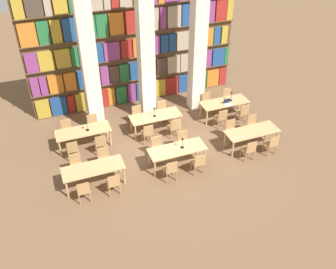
% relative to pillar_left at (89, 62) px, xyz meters
% --- Properties ---
extents(ground_plane, '(40.00, 40.00, 0.00)m').
position_rel_pillar_left_xyz_m(ground_plane, '(2.28, -2.38, -3.00)').
color(ground_plane, brown).
extents(bookshelf_bank, '(9.39, 0.35, 5.50)m').
position_rel_pillar_left_xyz_m(bookshelf_bank, '(2.29, 1.56, -0.35)').
color(bookshelf_bank, brown).
rests_on(bookshelf_bank, ground_plane).
extents(pillar_left, '(0.59, 0.59, 6.00)m').
position_rel_pillar_left_xyz_m(pillar_left, '(0.00, 0.00, 0.00)').
color(pillar_left, silver).
rests_on(pillar_left, ground_plane).
extents(pillar_center, '(0.59, 0.59, 6.00)m').
position_rel_pillar_left_xyz_m(pillar_center, '(2.28, 0.00, 0.00)').
color(pillar_center, silver).
rests_on(pillar_center, ground_plane).
extents(pillar_right, '(0.59, 0.59, 6.00)m').
position_rel_pillar_left_xyz_m(pillar_right, '(4.56, 0.00, 0.00)').
color(pillar_right, silver).
rests_on(pillar_right, ground_plane).
extents(reading_table_0, '(2.11, 0.80, 0.75)m').
position_rel_pillar_left_xyz_m(reading_table_0, '(-0.83, -3.49, -2.33)').
color(reading_table_0, tan).
rests_on(reading_table_0, ground_plane).
extents(chair_0, '(0.42, 0.40, 0.89)m').
position_rel_pillar_left_xyz_m(chair_0, '(-1.32, -4.17, -2.52)').
color(chair_0, tan).
rests_on(chair_0, ground_plane).
extents(chair_1, '(0.42, 0.40, 0.89)m').
position_rel_pillar_left_xyz_m(chair_1, '(-1.32, -2.80, -2.52)').
color(chair_1, tan).
rests_on(chair_1, ground_plane).
extents(chair_2, '(0.42, 0.40, 0.89)m').
position_rel_pillar_left_xyz_m(chair_2, '(-0.31, -4.17, -2.52)').
color(chair_2, tan).
rests_on(chair_2, ground_plane).
extents(chair_3, '(0.42, 0.40, 0.89)m').
position_rel_pillar_left_xyz_m(chair_3, '(-0.31, -2.80, -2.52)').
color(chair_3, tan).
rests_on(chair_3, ground_plane).
extents(reading_table_1, '(2.11, 0.80, 0.75)m').
position_rel_pillar_left_xyz_m(reading_table_1, '(2.24, -3.54, -2.33)').
color(reading_table_1, tan).
rests_on(reading_table_1, ground_plane).
extents(chair_4, '(0.42, 0.40, 0.89)m').
position_rel_pillar_left_xyz_m(chair_4, '(1.71, -4.22, -2.52)').
color(chair_4, tan).
rests_on(chair_4, ground_plane).
extents(chair_5, '(0.42, 0.40, 0.89)m').
position_rel_pillar_left_xyz_m(chair_5, '(1.71, -2.85, -2.52)').
color(chair_5, tan).
rests_on(chair_5, ground_plane).
extents(chair_6, '(0.42, 0.40, 0.89)m').
position_rel_pillar_left_xyz_m(chair_6, '(2.78, -4.22, -2.52)').
color(chair_6, tan).
rests_on(chair_6, ground_plane).
extents(chair_7, '(0.42, 0.40, 0.89)m').
position_rel_pillar_left_xyz_m(chair_7, '(2.78, -2.85, -2.52)').
color(chair_7, tan).
rests_on(chair_7, ground_plane).
extents(desk_lamp_0, '(0.14, 0.14, 0.45)m').
position_rel_pillar_left_xyz_m(desk_lamp_0, '(2.44, -3.53, -1.95)').
color(desk_lamp_0, black).
rests_on(desk_lamp_0, reading_table_1).
extents(reading_table_2, '(2.11, 0.80, 0.75)m').
position_rel_pillar_left_xyz_m(reading_table_2, '(5.37, -3.52, -2.33)').
color(reading_table_2, tan).
rests_on(reading_table_2, ground_plane).
extents(chair_8, '(0.42, 0.40, 0.89)m').
position_rel_pillar_left_xyz_m(chair_8, '(4.87, -4.20, -2.52)').
color(chair_8, tan).
rests_on(chair_8, ground_plane).
extents(chair_9, '(0.42, 0.40, 0.89)m').
position_rel_pillar_left_xyz_m(chair_9, '(4.87, -2.83, -2.52)').
color(chair_9, tan).
rests_on(chair_9, ground_plane).
extents(chair_10, '(0.42, 0.40, 0.89)m').
position_rel_pillar_left_xyz_m(chair_10, '(5.86, -4.20, -2.52)').
color(chair_10, tan).
rests_on(chair_10, ground_plane).
extents(chair_11, '(0.42, 0.40, 0.89)m').
position_rel_pillar_left_xyz_m(chair_11, '(5.86, -2.83, -2.52)').
color(chair_11, tan).
rests_on(chair_11, ground_plane).
extents(reading_table_3, '(2.11, 0.80, 0.75)m').
position_rel_pillar_left_xyz_m(reading_table_3, '(-0.75, -1.17, -2.33)').
color(reading_table_3, tan).
rests_on(reading_table_3, ground_plane).
extents(chair_12, '(0.42, 0.40, 0.89)m').
position_rel_pillar_left_xyz_m(chair_12, '(-1.29, -1.85, -2.52)').
color(chair_12, tan).
rests_on(chair_12, ground_plane).
extents(chair_13, '(0.42, 0.40, 0.89)m').
position_rel_pillar_left_xyz_m(chair_13, '(-1.29, -0.48, -2.52)').
color(chair_13, tan).
rests_on(chair_13, ground_plane).
extents(chair_14, '(0.42, 0.40, 0.89)m').
position_rel_pillar_left_xyz_m(chair_14, '(-0.24, -1.85, -2.52)').
color(chair_14, tan).
rests_on(chair_14, ground_plane).
extents(chair_15, '(0.42, 0.40, 0.89)m').
position_rel_pillar_left_xyz_m(chair_15, '(-0.24, -0.48, -2.52)').
color(chair_15, tan).
rests_on(chair_15, ground_plane).
extents(desk_lamp_1, '(0.14, 0.14, 0.40)m').
position_rel_pillar_left_xyz_m(desk_lamp_1, '(-0.57, -1.22, -1.98)').
color(desk_lamp_1, black).
rests_on(desk_lamp_1, reading_table_3).
extents(reading_table_4, '(2.11, 0.80, 0.75)m').
position_rel_pillar_left_xyz_m(reading_table_4, '(2.23, -1.16, -2.33)').
color(reading_table_4, tan).
rests_on(reading_table_4, ground_plane).
extents(chair_16, '(0.42, 0.40, 0.89)m').
position_rel_pillar_left_xyz_m(chair_16, '(1.66, -1.85, -2.52)').
color(chair_16, tan).
rests_on(chair_16, ground_plane).
extents(chair_17, '(0.42, 0.40, 0.89)m').
position_rel_pillar_left_xyz_m(chair_17, '(1.66, -0.47, -2.52)').
color(chair_17, tan).
rests_on(chair_17, ground_plane).
extents(chair_18, '(0.42, 0.40, 0.89)m').
position_rel_pillar_left_xyz_m(chair_18, '(2.80, -1.85, -2.52)').
color(chair_18, tan).
rests_on(chair_18, ground_plane).
extents(chair_19, '(0.42, 0.40, 0.89)m').
position_rel_pillar_left_xyz_m(chair_19, '(2.80, -0.47, -2.52)').
color(chair_19, tan).
rests_on(chair_19, ground_plane).
extents(desk_lamp_2, '(0.14, 0.14, 0.42)m').
position_rel_pillar_left_xyz_m(desk_lamp_2, '(2.18, -1.19, -1.97)').
color(desk_lamp_2, black).
rests_on(desk_lamp_2, reading_table_4).
extents(reading_table_5, '(2.11, 0.80, 0.75)m').
position_rel_pillar_left_xyz_m(reading_table_5, '(5.40, -1.19, -2.33)').
color(reading_table_5, tan).
rests_on(reading_table_5, ground_plane).
extents(chair_20, '(0.42, 0.40, 0.89)m').
position_rel_pillar_left_xyz_m(chair_20, '(4.91, -1.88, -2.52)').
color(chair_20, tan).
rests_on(chair_20, ground_plane).
extents(chair_21, '(0.42, 0.40, 0.89)m').
position_rel_pillar_left_xyz_m(chair_21, '(4.91, -0.51, -2.52)').
color(chair_21, tan).
rests_on(chair_21, ground_plane).
extents(chair_22, '(0.42, 0.40, 0.89)m').
position_rel_pillar_left_xyz_m(chair_22, '(5.95, -1.88, -2.52)').
color(chair_22, tan).
rests_on(chair_22, ground_plane).
extents(chair_23, '(0.42, 0.40, 0.89)m').
position_rel_pillar_left_xyz_m(chair_23, '(5.95, -0.51, -2.52)').
color(chair_23, tan).
rests_on(chair_23, ground_plane).
extents(desk_lamp_3, '(0.14, 0.14, 0.44)m').
position_rel_pillar_left_xyz_m(desk_lamp_3, '(5.71, -1.19, -1.95)').
color(desk_lamp_3, black).
rests_on(desk_lamp_3, reading_table_5).
extents(laptop, '(0.32, 0.22, 0.21)m').
position_rel_pillar_left_xyz_m(laptop, '(5.43, -1.40, -2.21)').
color(laptop, silver).
rests_on(laptop, reading_table_5).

